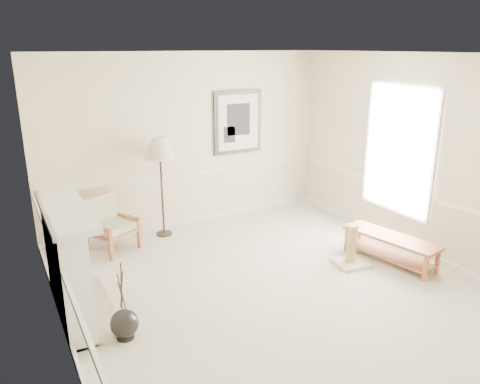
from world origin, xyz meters
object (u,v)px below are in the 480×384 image
floor_vase (125,324)px  armchair (108,221)px  floor_lamp (160,151)px  bench (390,244)px  scratching_post (351,252)px

floor_vase → armchair: bearing=80.3°
floor_lamp → bench: 3.73m
floor_lamp → scratching_post: floor_lamp is taller
floor_vase → armchair: (0.41, 2.41, 0.28)m
armchair → bench: size_ratio=0.61×
armchair → bench: armchair is taller
floor_lamp → bench: bearing=-44.9°
armchair → scratching_post: bearing=-64.6°
armchair → bench: 4.19m
floor_vase → floor_lamp: (1.34, 2.53, 1.25)m
floor_vase → floor_lamp: size_ratio=0.55×
floor_vase → bench: bearing=0.3°
scratching_post → floor_vase: bearing=-176.5°
floor_vase → armchair: floor_vase is taller
scratching_post → armchair: bearing=142.4°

